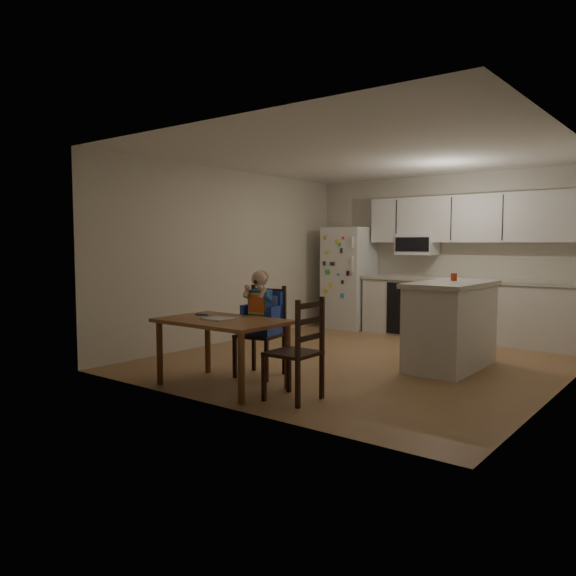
% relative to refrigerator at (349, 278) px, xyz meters
% --- Properties ---
extents(room, '(4.52, 5.01, 2.51)m').
position_rel_refrigerator_xyz_m(room, '(1.55, -1.67, 0.40)').
color(room, '#956645').
rests_on(room, ground).
extents(refrigerator, '(0.72, 0.70, 1.70)m').
position_rel_refrigerator_xyz_m(refrigerator, '(0.00, 0.00, 0.00)').
color(refrigerator, silver).
rests_on(refrigerator, ground).
extents(kitchen_run, '(3.37, 0.62, 2.15)m').
position_rel_refrigerator_xyz_m(kitchen_run, '(2.05, 0.09, 0.03)').
color(kitchen_run, silver).
rests_on(kitchen_run, ground).
extents(kitchen_island, '(0.71, 1.35, 1.00)m').
position_rel_refrigerator_xyz_m(kitchen_island, '(2.55, -1.91, -0.35)').
color(kitchen_island, silver).
rests_on(kitchen_island, ground).
extents(red_cup, '(0.07, 0.07, 0.09)m').
position_rel_refrigerator_xyz_m(red_cup, '(2.50, -1.71, 0.19)').
color(red_cup, '#BF3713').
rests_on(red_cup, kitchen_island).
extents(dining_table, '(1.27, 0.82, 0.68)m').
position_rel_refrigerator_xyz_m(dining_table, '(1.08, -4.14, -0.26)').
color(dining_table, brown).
rests_on(dining_table, ground).
extents(napkin, '(0.28, 0.25, 0.01)m').
position_rel_refrigerator_xyz_m(napkin, '(1.03, -4.15, -0.16)').
color(napkin, '#B3B3B8').
rests_on(napkin, dining_table).
extents(toddler_spoon, '(0.12, 0.06, 0.02)m').
position_rel_refrigerator_xyz_m(toddler_spoon, '(0.67, -4.05, -0.16)').
color(toddler_spoon, '#203DB9').
rests_on(toddler_spoon, dining_table).
extents(chair_booster, '(0.50, 0.50, 1.15)m').
position_rel_refrigerator_xyz_m(chair_booster, '(1.07, -3.52, -0.16)').
color(chair_booster, black).
rests_on(chair_booster, ground).
extents(chair_side, '(0.43, 0.43, 0.95)m').
position_rel_refrigerator_xyz_m(chair_side, '(2.02, -4.09, -0.31)').
color(chair_side, black).
rests_on(chair_side, ground).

